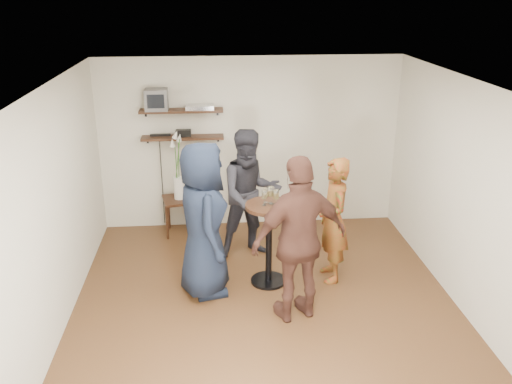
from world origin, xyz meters
The scene contains 18 objects.
room centered at (0.00, 0.00, 1.30)m, with size 4.58×5.08×2.68m.
shelf_upper centered at (-1.00, 2.38, 1.85)m, with size 1.20×0.25×0.04m, color black.
shelf_lower centered at (-1.00, 2.38, 1.45)m, with size 1.20×0.25×0.04m, color black.
crt_monitor centered at (-1.34, 2.38, 2.02)m, with size 0.32×0.30×0.30m, color #59595B.
dvd_deck centered at (-0.73, 2.38, 1.90)m, with size 0.40×0.24×0.06m, color silver.
radio centered at (-0.99, 2.38, 1.52)m, with size 0.22×0.10×0.10m, color black.
power_strip centered at (-1.32, 2.42, 1.48)m, with size 0.30×0.05×0.03m, color black.
side_table centered at (-1.08, 2.19, 0.47)m, with size 0.56×0.56×0.57m.
vase_lilies centered at (-1.08, 2.19, 0.90)m, with size 0.20×0.21×1.06m.
drinks_table centered at (0.09, 0.63, 0.68)m, with size 0.58×0.58×1.06m.
wine_glass_fl centered at (0.03, 0.61, 1.19)m, with size 0.06×0.06×0.19m.
wine_glass_fr centered at (0.17, 0.58, 1.20)m, with size 0.07×0.07×0.20m.
wine_glass_bl centered at (0.05, 0.69, 1.19)m, with size 0.06×0.06×0.19m.
wine_glass_br centered at (0.12, 0.65, 1.21)m, with size 0.07×0.07×0.22m.
person_plaid centered at (0.90, 0.67, 0.80)m, with size 0.59×0.39×1.61m, color red.
person_dark centered at (-0.08, 1.42, 0.90)m, with size 0.87×0.68×1.79m, color black.
person_navy centered at (-0.71, 0.48, 0.95)m, with size 0.93×0.60×1.90m, color black.
person_brown centered at (0.34, -0.15, 0.95)m, with size 1.12×0.46×1.90m, color #46261E.
Camera 1 is at (-0.58, -5.38, 3.53)m, focal length 38.00 mm.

